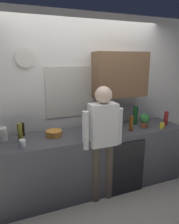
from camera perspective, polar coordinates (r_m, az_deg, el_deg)
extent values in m
plane|color=beige|center=(3.17, 3.43, -22.82)|extent=(8.00, 8.00, 0.00)
cube|color=#4C4C51|center=(3.16, 1.21, -13.30)|extent=(2.80, 0.64, 0.89)
cube|color=black|center=(3.08, 10.43, -15.30)|extent=(0.56, 0.02, 0.80)
cube|color=white|center=(3.26, -1.62, 3.49)|extent=(4.40, 0.10, 2.60)
cube|color=beige|center=(3.12, -4.41, 5.66)|extent=(0.86, 0.02, 0.76)
cube|color=#8CA5C6|center=(3.13, -4.44, 5.67)|extent=(0.80, 0.02, 0.70)
cube|color=brown|center=(3.24, 8.56, 10.31)|extent=(0.84, 0.32, 0.68)
cylinder|color=silver|center=(2.95, -17.55, 14.29)|extent=(0.26, 0.03, 0.26)
cube|color=black|center=(2.77, 2.73, -6.95)|extent=(0.20, 0.20, 0.03)
cube|color=black|center=(2.77, 2.26, -3.54)|extent=(0.18, 0.08, 0.28)
cylinder|color=black|center=(2.72, 3.01, -5.79)|extent=(0.11, 0.11, 0.11)
cylinder|color=black|center=(2.67, 2.81, -0.95)|extent=(0.17, 0.17, 0.03)
cylinder|color=olive|center=(2.74, -18.90, -5.55)|extent=(0.06, 0.06, 0.25)
cylinder|color=#2D8C33|center=(2.95, 3.80, -3.04)|extent=(0.09, 0.09, 0.28)
cylinder|color=maroon|center=(3.50, 20.64, -1.66)|extent=(0.06, 0.06, 0.22)
cylinder|color=black|center=(2.97, -18.25, -4.63)|extent=(0.06, 0.06, 0.18)
cylinder|color=brown|center=(3.06, 11.59, -3.13)|extent=(0.06, 0.06, 0.23)
cylinder|color=#195923|center=(3.39, 12.72, -0.88)|extent=(0.07, 0.07, 0.30)
cylinder|color=yellow|center=(3.33, 19.63, -3.60)|extent=(0.07, 0.07, 0.08)
cylinder|color=#B26647|center=(3.15, 2.66, -3.65)|extent=(0.08, 0.08, 0.09)
cylinder|color=white|center=(2.60, -18.30, -8.37)|extent=(0.08, 0.08, 0.09)
cylinder|color=orange|center=(2.86, -9.93, -5.89)|extent=(0.22, 0.22, 0.08)
cylinder|color=#9E5638|center=(3.27, 15.09, -3.52)|extent=(0.10, 0.10, 0.09)
sphere|color=#2D7233|center=(3.24, 15.22, -1.67)|extent=(0.15, 0.15, 0.15)
cylinder|color=silver|center=(2.90, -23.38, -5.70)|extent=(0.14, 0.14, 0.17)
cylinder|color=brown|center=(2.91, 1.69, -16.84)|extent=(0.12, 0.12, 0.82)
cylinder|color=brown|center=(2.98, 5.37, -16.05)|extent=(0.12, 0.12, 0.82)
cube|color=white|center=(2.65, 3.79, -3.55)|extent=(0.36, 0.20, 0.56)
sphere|color=beige|center=(2.56, 3.93, 4.78)|extent=(0.22, 0.22, 0.22)
cylinder|color=white|center=(2.58, -1.08, -5.21)|extent=(0.09, 0.09, 0.50)
cylinder|color=white|center=(2.78, 8.27, -3.94)|extent=(0.09, 0.09, 0.50)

